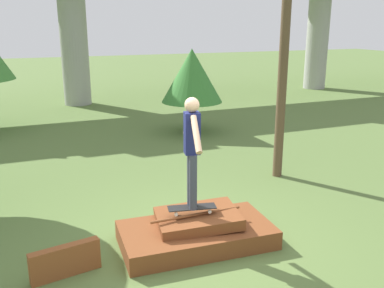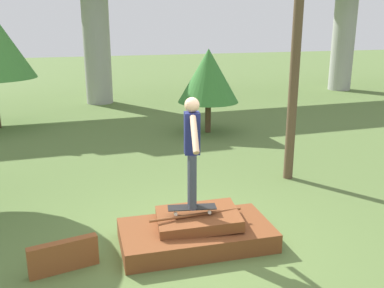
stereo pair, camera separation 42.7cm
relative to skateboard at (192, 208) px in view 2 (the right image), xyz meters
The scene contains 6 objects.
ground_plane 0.59m from the skateboard, 54.46° to the right, with size 80.00×80.00×0.00m, color #567038.
scrap_pile 0.40m from the skateboard, 40.79° to the right, with size 2.38×1.34×0.51m.
scrap_plank_loose 1.96m from the skateboard, behind, with size 0.95×0.29×0.44m.
skateboard is the anchor object (origin of this frame).
skater 0.99m from the skateboard, behind, with size 0.33×1.15×1.68m.
tree_behind_right 7.12m from the skateboard, 67.73° to the left, with size 1.86×1.86×2.56m.
Camera 2 is at (-1.92, -5.63, 3.29)m, focal length 40.00 mm.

